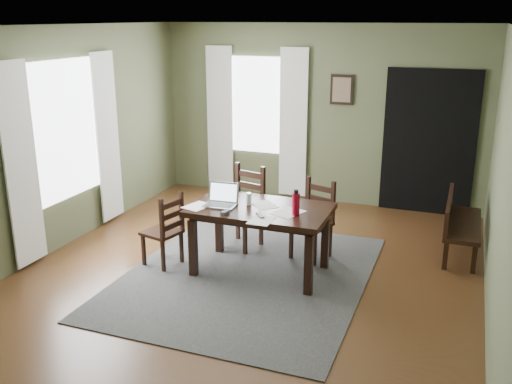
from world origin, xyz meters
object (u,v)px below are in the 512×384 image
at_px(dining_table, 260,215).
at_px(chair_back_left, 244,208).
at_px(chair_back_right, 314,221).
at_px(water_bottle, 296,204).
at_px(chair_end, 165,231).
at_px(laptop, 222,199).
at_px(bench, 458,220).

bearing_deg(dining_table, chair_back_left, 124.84).
xyz_separation_m(chair_back_right, water_bottle, (-0.01, -0.74, 0.44)).
relative_size(dining_table, water_bottle, 5.41).
xyz_separation_m(chair_end, water_bottle, (1.53, 0.10, 0.48)).
distance_m(dining_table, chair_end, 1.14).
xyz_separation_m(chair_back_left, water_bottle, (0.91, -0.78, 0.41)).
bearing_deg(chair_back_right, chair_back_left, -163.93).
bearing_deg(water_bottle, chair_back_left, 139.17).
bearing_deg(dining_table, chair_back_right, 54.06).
relative_size(chair_back_right, laptop, 2.54).
bearing_deg(dining_table, bench, 33.22).
xyz_separation_m(bench, laptop, (-2.49, -1.43, 0.41)).
bearing_deg(chair_back_right, laptop, -123.29).
xyz_separation_m(laptop, water_bottle, (0.88, -0.05, 0.07)).
height_order(chair_back_left, laptop, chair_back_left).
xyz_separation_m(dining_table, bench, (2.05, 1.35, -0.26)).
xyz_separation_m(chair_back_left, laptop, (0.03, -0.73, 0.34)).
bearing_deg(bench, laptop, 119.83).
relative_size(chair_back_left, chair_back_right, 1.08).
xyz_separation_m(chair_end, laptop, (0.65, 0.15, 0.41)).
height_order(dining_table, bench, dining_table).
height_order(chair_back_right, bench, chair_back_right).
bearing_deg(water_bottle, chair_end, -176.16).
bearing_deg(chair_back_left, laptop, -74.84).
height_order(dining_table, chair_end, chair_end).
height_order(chair_back_right, laptop, laptop).
relative_size(chair_back_left, laptop, 2.75).
bearing_deg(laptop, chair_back_left, 88.68).
height_order(chair_back_right, water_bottle, water_bottle).
xyz_separation_m(chair_end, chair_back_left, (0.63, 0.89, 0.07)).
distance_m(dining_table, bench, 2.47).
bearing_deg(bench, chair_back_right, 114.52).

